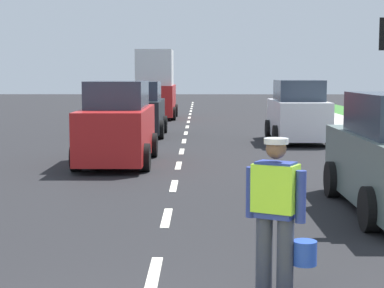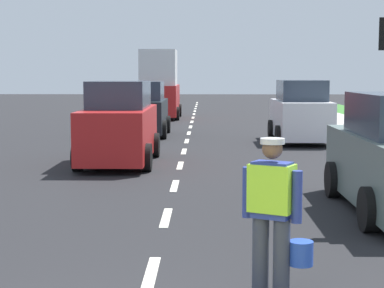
# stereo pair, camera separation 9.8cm
# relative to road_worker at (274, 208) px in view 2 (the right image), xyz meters

# --- Properties ---
(ground_plane) EXTENTS (96.00, 96.00, 0.00)m
(ground_plane) POSITION_rel_road_worker_xyz_m (-1.37, 18.88, -0.93)
(ground_plane) COLOR black
(lane_center_line) EXTENTS (0.14, 46.40, 0.01)m
(lane_center_line) POSITION_rel_road_worker_xyz_m (-1.37, 23.08, -0.93)
(lane_center_line) COLOR silver
(lane_center_line) RESTS_ON ground
(road_worker) EXTENTS (0.75, 0.46, 1.67)m
(road_worker) POSITION_rel_road_worker_xyz_m (0.00, 0.00, 0.00)
(road_worker) COLOR #383D4C
(road_worker) RESTS_ON ground
(delivery_truck) EXTENTS (2.16, 4.60, 3.54)m
(delivery_truck) POSITION_rel_road_worker_xyz_m (-3.10, 26.92, 0.68)
(delivery_truck) COLOR red
(delivery_truck) RESTS_ON ground
(car_oncoming_second) EXTENTS (1.93, 3.95, 2.05)m
(car_oncoming_second) POSITION_rel_road_worker_xyz_m (-3.08, 17.59, 0.02)
(car_oncoming_second) COLOR black
(car_oncoming_second) RESTS_ON ground
(car_oncoming_lead) EXTENTS (1.89, 4.35, 2.15)m
(car_oncoming_lead) POSITION_rel_road_worker_xyz_m (-2.97, 9.99, 0.07)
(car_oncoming_lead) COLOR red
(car_oncoming_lead) RESTS_ON ground
(car_parked_far) EXTENTS (1.95, 3.87, 2.12)m
(car_parked_far) POSITION_rel_road_worker_xyz_m (2.54, 15.33, 0.05)
(car_parked_far) COLOR silver
(car_parked_far) RESTS_ON ground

